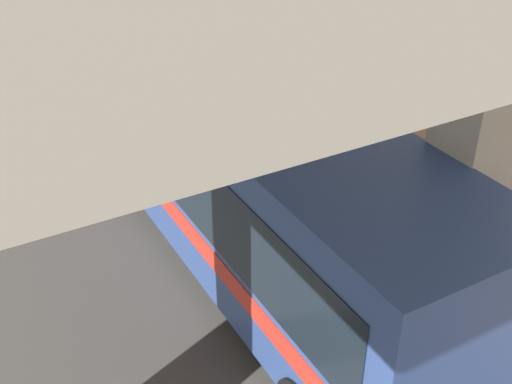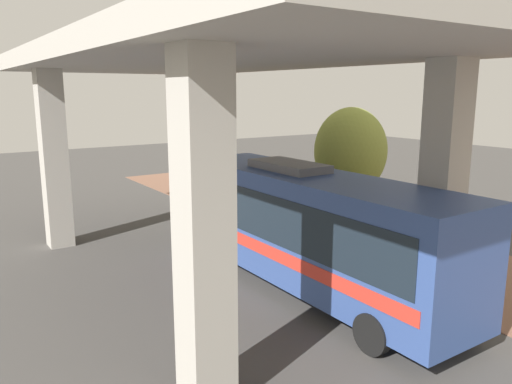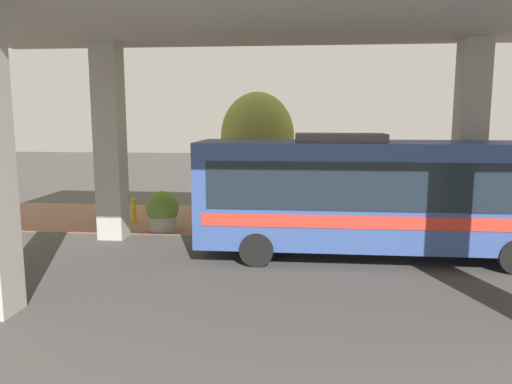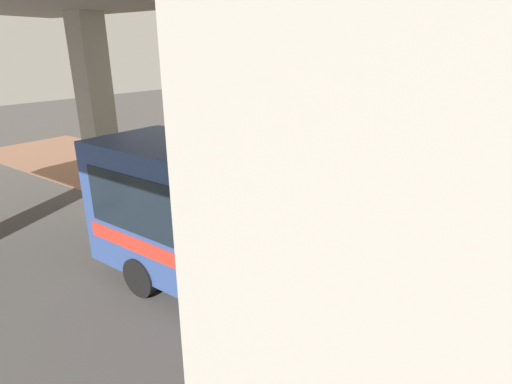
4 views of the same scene
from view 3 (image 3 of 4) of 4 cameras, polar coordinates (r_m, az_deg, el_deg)
ground_plane at (r=18.06m, az=3.14°, el=-5.28°), size 80.00×80.00×0.00m
sidewalk_strip at (r=20.98m, az=3.48°, el=-3.27°), size 6.00×40.00×0.02m
overpass at (r=13.69m, az=2.63°, el=17.72°), size 9.40×20.19×7.41m
bus at (r=15.59m, az=13.38°, el=0.03°), size 2.74×10.76×3.83m
fire_hydrant at (r=21.08m, az=-13.77°, el=-2.00°), size 0.41×0.20×1.05m
planter_front at (r=20.05m, az=6.96°, el=-1.52°), size 1.28×1.28×1.65m
planter_middle at (r=19.46m, az=-1.44°, el=-1.78°), size 1.36×1.36×1.67m
planter_back at (r=18.56m, az=7.31°, el=-2.30°), size 1.41×1.41×1.71m
planter_extra at (r=19.37m, az=-10.63°, el=-2.14°), size 1.26×1.26×1.53m
street_tree_near at (r=20.99m, az=0.17°, el=6.38°), size 3.06×3.06×5.34m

